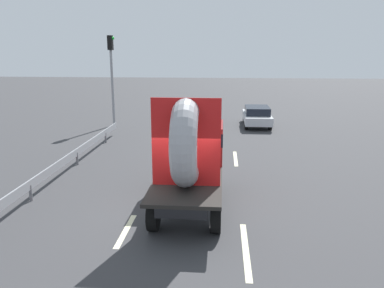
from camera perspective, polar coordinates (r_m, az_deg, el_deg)
ground_plane at (r=11.56m, az=-2.23°, el=-10.88°), size 120.00×120.00×0.00m
flatbed_truck at (r=11.95m, az=-0.24°, el=-1.13°), size 2.02×5.06×3.60m
distant_sedan at (r=25.41m, az=9.64°, el=4.20°), size 1.68×3.92×1.28m
traffic_light at (r=25.46m, az=-11.88°, el=11.06°), size 0.42×0.36×5.74m
guardrail at (r=15.39m, az=-19.54°, el=-3.23°), size 0.10×16.50×0.71m
lane_dash_left_near at (r=10.93m, az=-9.84°, el=-12.58°), size 0.16×2.02×0.01m
lane_dash_left_far at (r=17.67m, az=-4.03°, el=-2.09°), size 0.16×2.77×0.01m
lane_dash_right_near at (r=9.95m, az=7.99°, el=-15.30°), size 0.16×2.85×0.01m
lane_dash_right_far at (r=17.66m, az=6.49°, el=-2.16°), size 0.16×2.47×0.01m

